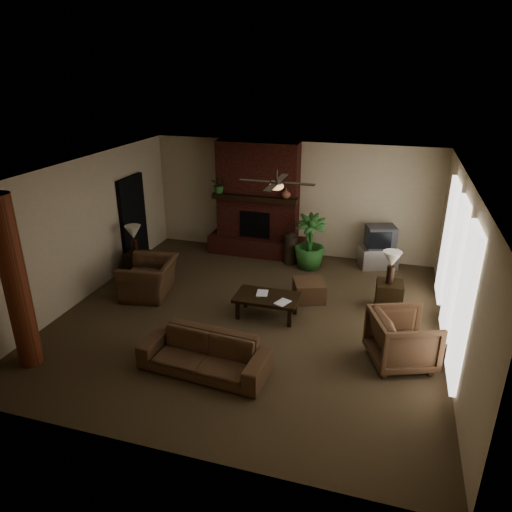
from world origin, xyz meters
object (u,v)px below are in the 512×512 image
(side_table_left, at_px, (138,264))
(side_table_right, at_px, (389,296))
(ottoman, at_px, (309,290))
(floor_vase, at_px, (291,246))
(armchair_right, at_px, (403,337))
(tv_stand, at_px, (378,257))
(lamp_left, at_px, (133,234))
(floor_plant, at_px, (309,253))
(lamp_right, at_px, (392,261))
(armchair_left, at_px, (149,272))
(coffee_table, at_px, (267,299))
(log_column, at_px, (16,284))
(sofa, at_px, (204,349))

(side_table_left, distance_m, side_table_right, 5.51)
(ottoman, bearing_deg, floor_vase, 114.02)
(armchair_right, xyz_separation_m, floor_vase, (-2.60, 3.52, -0.05))
(tv_stand, height_order, lamp_left, lamp_left)
(floor_plant, distance_m, side_table_left, 3.95)
(lamp_left, bearing_deg, floor_plant, 23.31)
(lamp_right, bearing_deg, ottoman, -177.46)
(armchair_right, bearing_deg, lamp_left, 51.39)
(armchair_left, xyz_separation_m, side_table_left, (-0.72, 0.79, -0.23))
(ottoman, bearing_deg, lamp_right, 2.54)
(coffee_table, height_order, lamp_left, lamp_left)
(armchair_right, relative_size, floor_vase, 1.26)
(ottoman, bearing_deg, lamp_left, 179.51)
(ottoman, distance_m, floor_plant, 1.65)
(armchair_left, height_order, floor_plant, armchair_left)
(log_column, xyz_separation_m, sofa, (2.77, 0.60, -1.01))
(tv_stand, bearing_deg, armchair_left, -168.52)
(side_table_left, xyz_separation_m, lamp_left, (-0.02, -0.05, 0.73))
(armchair_right, relative_size, tv_stand, 1.14)
(log_column, height_order, lamp_left, log_column)
(armchair_right, distance_m, coffee_table, 2.60)
(floor_vase, height_order, lamp_right, lamp_right)
(lamp_right, bearing_deg, lamp_left, -179.64)
(lamp_right, bearing_deg, floor_plant, 140.21)
(armchair_right, height_order, tv_stand, armchair_right)
(lamp_left, bearing_deg, armchair_left, -45.15)
(armchair_right, relative_size, ottoman, 1.61)
(sofa, relative_size, side_table_right, 3.67)
(log_column, distance_m, armchair_right, 6.01)
(armchair_left, relative_size, floor_plant, 0.89)
(log_column, xyz_separation_m, coffee_table, (3.25, 2.52, -1.03))
(tv_stand, distance_m, side_table_left, 5.59)
(tv_stand, height_order, floor_plant, floor_plant)
(floor_plant, xyz_separation_m, side_table_right, (1.87, -1.53, -0.09))
(armchair_right, distance_m, floor_vase, 4.38)
(sofa, bearing_deg, armchair_right, 24.97)
(armchair_left, distance_m, floor_plant, 3.73)
(ottoman, xyz_separation_m, side_table_right, (1.57, 0.08, 0.08))
(armchair_left, bearing_deg, tv_stand, 112.51)
(lamp_left, xyz_separation_m, side_table_right, (5.53, 0.04, -0.73))
(log_column, bearing_deg, lamp_left, 91.18)
(armchair_left, bearing_deg, floor_plant, 118.77)
(tv_stand, bearing_deg, lamp_left, -178.97)
(sofa, height_order, ottoman, sofa)
(coffee_table, distance_m, floor_plant, 2.55)
(ottoman, relative_size, lamp_right, 0.92)
(tv_stand, bearing_deg, coffee_table, -142.76)
(ottoman, distance_m, lamp_right, 1.74)
(armchair_right, xyz_separation_m, lamp_right, (-0.27, 1.83, 0.52))
(coffee_table, height_order, floor_vase, floor_vase)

